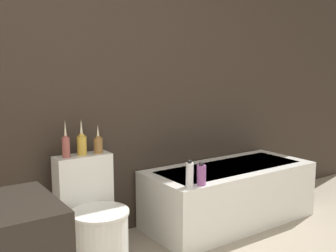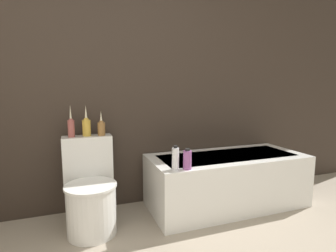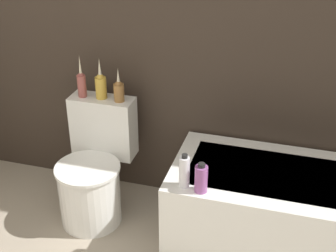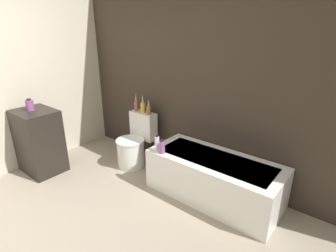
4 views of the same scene
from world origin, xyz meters
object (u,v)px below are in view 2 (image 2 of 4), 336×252
(vase_bronze, at_px, (101,127))
(shampoo_bottle_tall, at_px, (175,158))
(toilet, at_px, (90,192))
(vase_gold, at_px, (71,127))
(vase_silver, at_px, (86,126))
(bathtub, at_px, (227,180))
(shampoo_bottle_short, at_px, (187,160))

(vase_bronze, relative_size, shampoo_bottle_tall, 1.08)
(vase_bronze, distance_m, shampoo_bottle_tall, 0.71)
(toilet, xyz_separation_m, vase_gold, (-0.12, 0.18, 0.53))
(vase_gold, height_order, vase_silver, vase_gold)
(bathtub, height_order, vase_bronze, vase_bronze)
(vase_silver, xyz_separation_m, vase_bronze, (0.12, -0.01, -0.02))
(bathtub, height_order, vase_gold, vase_gold)
(vase_gold, bearing_deg, shampoo_bottle_tall, -28.77)
(toilet, height_order, shampoo_bottle_short, toilet)
(shampoo_bottle_tall, bearing_deg, vase_bronze, 141.03)
(shampoo_bottle_short, bearing_deg, vase_gold, 152.93)
(vase_gold, relative_size, shampoo_bottle_tall, 1.37)
(bathtub, distance_m, shampoo_bottle_short, 0.70)
(toilet, bearing_deg, shampoo_bottle_tall, -20.56)
(vase_gold, xyz_separation_m, vase_silver, (0.12, 0.01, -0.00))
(vase_silver, bearing_deg, shampoo_bottle_short, -31.52)
(vase_silver, distance_m, shampoo_bottle_short, 0.91)
(bathtub, bearing_deg, shampoo_bottle_tall, -158.43)
(toilet, relative_size, vase_silver, 2.85)
(vase_gold, height_order, shampoo_bottle_tall, vase_gold)
(toilet, bearing_deg, bathtub, 0.53)
(bathtub, height_order, toilet, toilet)
(toilet, distance_m, shampoo_bottle_short, 0.84)
(vase_silver, xyz_separation_m, shampoo_bottle_short, (0.75, -0.46, -0.25))
(shampoo_bottle_short, bearing_deg, bathtub, 26.51)
(toilet, distance_m, vase_silver, 0.56)
(bathtub, distance_m, shampoo_bottle_tall, 0.78)
(vase_gold, relative_size, vase_silver, 1.04)
(vase_bronze, bearing_deg, vase_silver, 174.62)
(vase_silver, height_order, vase_bronze, vase_silver)
(bathtub, bearing_deg, vase_bronze, 171.75)
(toilet, height_order, shampoo_bottle_tall, toilet)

